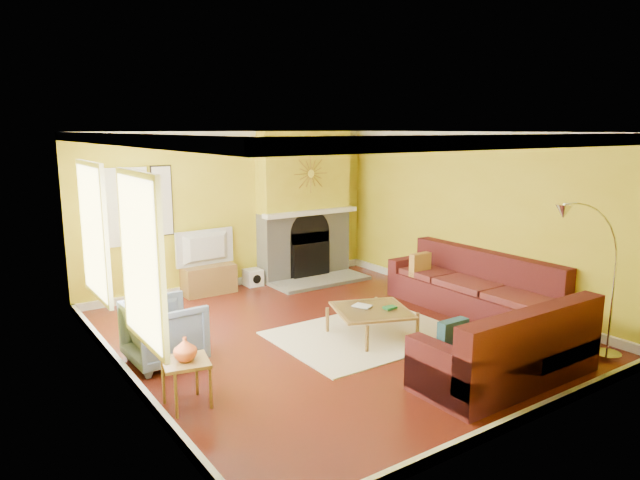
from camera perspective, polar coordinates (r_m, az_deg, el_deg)
floor at (r=7.87m, az=1.25°, el=-9.42°), size 5.50×6.00×0.02m
ceiling at (r=7.37m, az=1.34°, el=10.81°), size 5.50×6.00×0.02m
wall_back at (r=10.07m, az=-8.74°, el=2.99°), size 5.50×0.02×2.70m
wall_front at (r=5.41m, az=20.25°, el=-4.57°), size 5.50×0.02×2.70m
wall_left at (r=6.34m, az=-19.46°, el=-2.28°), size 0.02×6.00×2.70m
wall_right at (r=9.36m, az=15.18°, el=2.12°), size 0.02×6.00×2.70m
baseboard at (r=7.84m, az=1.25°, el=-8.94°), size 5.50×6.00×0.12m
crown_molding at (r=7.37m, az=1.34°, el=10.26°), size 5.50×6.00×0.12m
window_left_near at (r=7.56m, az=-21.82°, el=0.80°), size 0.06×1.22×1.72m
window_left_far at (r=5.75m, az=-17.61°, el=-1.96°), size 0.06×1.22×1.72m
window_back at (r=9.34m, az=-19.21°, el=3.12°), size 0.82×0.06×1.22m
wall_art at (r=9.53m, az=-15.48°, el=3.78°), size 0.34×0.04×1.14m
fireplace at (r=10.54m, az=-1.61°, el=3.48°), size 1.80×0.40×2.70m
mantel at (r=10.35m, az=-0.88°, el=2.78°), size 1.92×0.22×0.08m
hearth at (r=10.35m, az=0.08°, el=-4.12°), size 1.80×0.70×0.06m
sunburst at (r=10.28m, az=-0.93°, el=6.65°), size 0.70×0.04×0.70m
rug at (r=7.84m, az=4.65°, el=-9.40°), size 2.40×1.80×0.02m
sectional_sofa at (r=7.87m, az=12.10°, el=-6.14°), size 3.10×3.70×0.90m
coffee_table at (r=7.77m, az=5.20°, el=-8.17°), size 1.23×1.23×0.38m
media_console at (r=9.81m, az=-11.06°, el=-3.90°), size 0.88×0.40×0.48m
tv at (r=9.69m, az=-11.17°, el=-0.81°), size 1.05×0.19×0.60m
subwoofer at (r=10.21m, az=-6.72°, el=-3.73°), size 0.29×0.29×0.29m
armchair at (r=7.08m, az=-15.29°, el=-8.83°), size 0.86×0.84×0.76m
side_table at (r=6.02m, az=-13.18°, el=-13.78°), size 0.53×0.53×0.49m
vase at (r=5.88m, az=-13.34°, el=-10.54°), size 0.30×0.30×0.24m
book at (r=7.69m, az=3.94°, el=-6.78°), size 0.26×0.30×0.02m
arc_lamp at (r=7.19m, az=25.33°, el=-4.22°), size 1.26×0.36×1.96m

